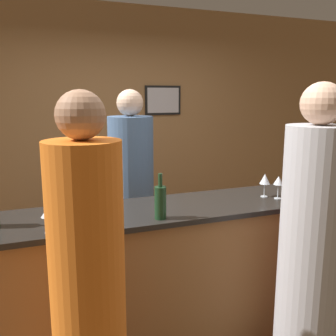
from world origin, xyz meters
The scene contains 12 objects.
back_wall centered at (0.00, 1.96, 1.40)m, with size 8.00×0.08×2.80m.
bar_counter centered at (0.00, 0.00, 0.53)m, with size 3.28×0.61×1.06m.
bartender centered at (-0.16, 0.72, 0.86)m, with size 0.38×0.38×1.86m.
guest_0 centered at (-0.76, -0.68, 0.85)m, with size 0.34×0.34×1.83m.
guest_1 centered at (0.50, -0.71, 0.87)m, with size 0.36×0.36×1.88m.
wine_bottle_2 centered at (-0.23, -0.21, 1.17)m, with size 0.07×0.07×0.28m.
ice_bucket centered at (1.24, 0.02, 1.14)m, with size 0.16×0.16×0.17m.
wine_glass_0 centered at (-0.89, -0.23, 1.18)m, with size 0.08×0.08×0.15m.
wine_glass_2 centered at (1.05, -0.07, 1.20)m, with size 0.07×0.07×0.18m.
wine_glass_3 centered at (0.66, -0.01, 1.19)m, with size 0.08×0.08×0.18m.
wine_glass_4 centered at (0.73, -0.09, 1.19)m, with size 0.07×0.07×0.17m.
wine_glass_5 centered at (1.05, -0.17, 1.19)m, with size 0.06×0.06×0.17m.
Camera 1 is at (-0.97, -2.29, 1.80)m, focal length 40.00 mm.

